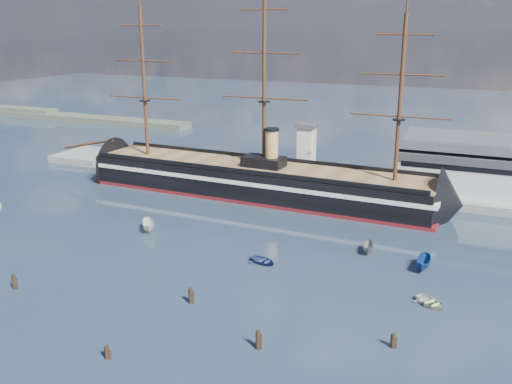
% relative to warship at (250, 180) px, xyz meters
% --- Properties ---
extents(ground, '(600.00, 600.00, 0.00)m').
position_rel_warship_xyz_m(ground, '(7.32, -20.00, -4.04)').
color(ground, '#212B36').
rests_on(ground, ground).
extents(quay, '(180.00, 18.00, 2.00)m').
position_rel_warship_xyz_m(quay, '(17.32, 16.00, -4.04)').
color(quay, slate).
rests_on(quay, ground).
extents(quay_tower, '(5.00, 5.00, 15.00)m').
position_rel_warship_xyz_m(quay_tower, '(10.32, 13.00, 5.72)').
color(quay_tower, silver).
rests_on(quay_tower, ground).
extents(shoreline, '(120.00, 10.00, 4.00)m').
position_rel_warship_xyz_m(shoreline, '(-131.91, 75.00, -2.59)').
color(shoreline, '#3F4C38').
rests_on(shoreline, ground).
extents(warship, '(113.13, 19.09, 53.94)m').
position_rel_warship_xyz_m(warship, '(0.00, 0.00, 0.00)').
color(warship, black).
rests_on(warship, ground).
extents(motorboat_a, '(7.71, 6.84, 3.04)m').
position_rel_warship_xyz_m(motorboat_a, '(-8.53, -32.69, -4.04)').
color(motorboat_a, white).
rests_on(motorboat_a, ground).
extents(motorboat_b, '(2.27, 3.57, 1.55)m').
position_rel_warship_xyz_m(motorboat_b, '(19.73, -38.44, -4.04)').
color(motorboat_b, navy).
rests_on(motorboat_b, ground).
extents(motorboat_c, '(6.34, 3.42, 2.40)m').
position_rel_warship_xyz_m(motorboat_c, '(36.04, -25.86, -4.04)').
color(motorboat_c, slate).
rests_on(motorboat_c, ground).
extents(motorboat_e, '(3.16, 3.47, 1.57)m').
position_rel_warship_xyz_m(motorboat_e, '(49.56, -42.85, -4.04)').
color(motorboat_e, beige).
rests_on(motorboat_e, ground).
extents(motorboat_f, '(7.24, 2.67, 2.89)m').
position_rel_warship_xyz_m(motorboat_f, '(46.70, -29.57, -4.04)').
color(motorboat_f, navy).
rests_on(motorboat_f, ground).
extents(piling_near_left, '(0.64, 0.64, 3.21)m').
position_rel_warship_xyz_m(piling_near_left, '(-13.47, -64.15, -4.04)').
color(piling_near_left, black).
rests_on(piling_near_left, ground).
extents(piling_near_mid, '(0.64, 0.64, 2.55)m').
position_rel_warship_xyz_m(piling_near_mid, '(13.19, -74.63, -4.04)').
color(piling_near_mid, black).
rests_on(piling_near_mid, ground).
extents(piling_near_right, '(0.64, 0.64, 3.44)m').
position_rel_warship_xyz_m(piling_near_right, '(30.12, -64.65, -4.04)').
color(piling_near_right, black).
rests_on(piling_near_right, ground).
extents(piling_far_right, '(0.64, 0.64, 2.78)m').
position_rel_warship_xyz_m(piling_far_right, '(46.52, -57.21, -4.04)').
color(piling_far_right, black).
rests_on(piling_far_right, ground).
extents(piling_extra, '(0.64, 0.64, 3.25)m').
position_rel_warship_xyz_m(piling_extra, '(15.45, -57.00, -4.04)').
color(piling_extra, black).
rests_on(piling_extra, ground).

